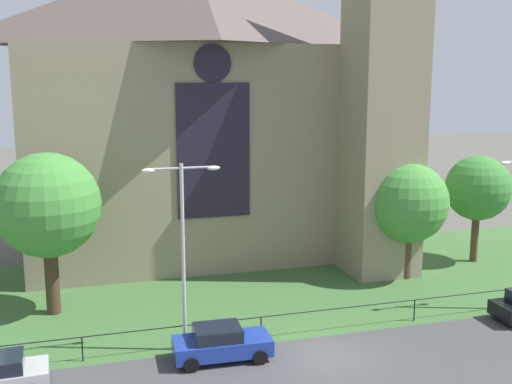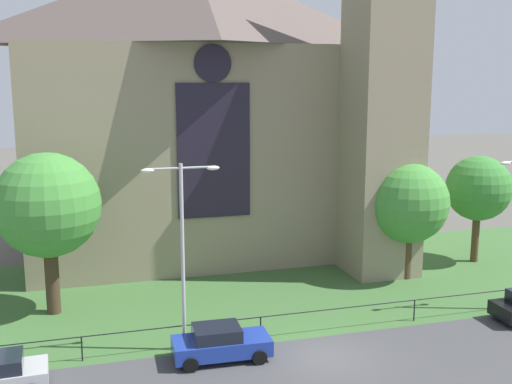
# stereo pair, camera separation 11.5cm
# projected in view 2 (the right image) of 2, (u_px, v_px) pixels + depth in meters

# --- Properties ---
(ground) EXTENTS (160.00, 160.00, 0.00)m
(ground) POSITION_uv_depth(u_px,v_px,m) (261.00, 284.00, 36.65)
(ground) COLOR #56544C
(road_asphalt) EXTENTS (120.00, 8.00, 0.01)m
(road_asphalt) POSITION_uv_depth(u_px,v_px,m) (345.00, 377.00, 25.31)
(road_asphalt) COLOR #424244
(road_asphalt) RESTS_ON ground
(grass_verge) EXTENTS (120.00, 20.00, 0.01)m
(grass_verge) POSITION_uv_depth(u_px,v_px,m) (272.00, 295.00, 34.76)
(grass_verge) COLOR #3D6633
(grass_verge) RESTS_ON ground
(church_building) EXTENTS (23.20, 16.20, 26.00)m
(church_building) POSITION_uv_depth(u_px,v_px,m) (207.00, 103.00, 41.69)
(church_building) COLOR gray
(church_building) RESTS_ON ground
(iron_railing) EXTENTS (32.13, 0.07, 1.13)m
(iron_railing) POSITION_uv_depth(u_px,v_px,m) (261.00, 320.00, 28.77)
(iron_railing) COLOR black
(iron_railing) RESTS_ON ground
(tree_left_near) EXTENTS (5.32, 5.32, 8.37)m
(tree_left_near) POSITION_uv_depth(u_px,v_px,m) (48.00, 206.00, 31.18)
(tree_left_near) COLOR #423021
(tree_left_near) RESTS_ON ground
(tree_right_near) EXTENTS (4.81, 4.81, 7.07)m
(tree_right_near) POSITION_uv_depth(u_px,v_px,m) (408.00, 203.00, 36.95)
(tree_right_near) COLOR #4C3823
(tree_right_near) RESTS_ON ground
(tree_right_far) EXTENTS (4.23, 4.23, 7.04)m
(tree_right_far) POSITION_uv_depth(u_px,v_px,m) (479.00, 189.00, 40.26)
(tree_right_far) COLOR #4C3823
(tree_right_far) RESTS_ON ground
(streetlamp_near) EXTENTS (3.37, 0.26, 8.44)m
(streetlamp_near) POSITION_uv_depth(u_px,v_px,m) (182.00, 234.00, 26.89)
(streetlamp_near) COLOR #B2B2B7
(streetlamp_near) RESTS_ON ground
(parked_car_blue) EXTENTS (4.26, 2.15, 1.51)m
(parked_car_blue) POSITION_uv_depth(u_px,v_px,m) (220.00, 343.00, 26.80)
(parked_car_blue) COLOR #1E3899
(parked_car_blue) RESTS_ON ground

